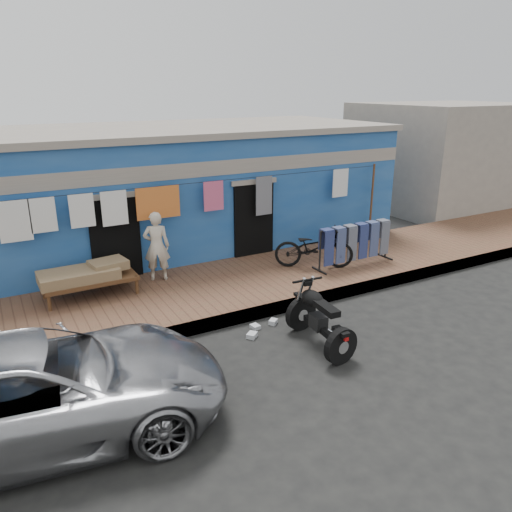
{
  "coord_description": "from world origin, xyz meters",
  "views": [
    {
      "loc": [
        -4.6,
        -6.31,
        4.4
      ],
      "look_at": [
        0.0,
        2.0,
        1.15
      ],
      "focal_mm": 35.0,
      "sensor_mm": 36.0,
      "label": 1
    }
  ],
  "objects_px": {
    "seated_person": "(157,246)",
    "charpoy": "(90,281)",
    "bicycle": "(314,243)",
    "car": "(35,390)",
    "jeans_rack": "(355,244)",
    "motorcycle": "(320,317)"
  },
  "relations": [
    {
      "from": "car",
      "to": "charpoy",
      "type": "bearing_deg",
      "value": -13.85
    },
    {
      "from": "charpoy",
      "to": "jeans_rack",
      "type": "height_order",
      "value": "jeans_rack"
    },
    {
      "from": "charpoy",
      "to": "seated_person",
      "type": "bearing_deg",
      "value": 8.43
    },
    {
      "from": "bicycle",
      "to": "charpoy",
      "type": "height_order",
      "value": "bicycle"
    },
    {
      "from": "seated_person",
      "to": "bicycle",
      "type": "height_order",
      "value": "seated_person"
    },
    {
      "from": "car",
      "to": "bicycle",
      "type": "xyz_separation_m",
      "value": [
        6.52,
        3.06,
        0.14
      ]
    },
    {
      "from": "car",
      "to": "motorcycle",
      "type": "distance_m",
      "value": 4.66
    },
    {
      "from": "motorcycle",
      "to": "jeans_rack",
      "type": "distance_m",
      "value": 3.81
    },
    {
      "from": "car",
      "to": "seated_person",
      "type": "xyz_separation_m",
      "value": [
        2.99,
        4.09,
        0.32
      ]
    },
    {
      "from": "jeans_rack",
      "to": "motorcycle",
      "type": "bearing_deg",
      "value": -138.43
    },
    {
      "from": "motorcycle",
      "to": "car",
      "type": "bearing_deg",
      "value": -172.64
    },
    {
      "from": "bicycle",
      "to": "jeans_rack",
      "type": "height_order",
      "value": "bicycle"
    },
    {
      "from": "bicycle",
      "to": "charpoy",
      "type": "bearing_deg",
      "value": 113.12
    },
    {
      "from": "seated_person",
      "to": "jeans_rack",
      "type": "distance_m",
      "value": 4.71
    },
    {
      "from": "seated_person",
      "to": "jeans_rack",
      "type": "bearing_deg",
      "value": -175.88
    },
    {
      "from": "car",
      "to": "motorcycle",
      "type": "bearing_deg",
      "value": -80.44
    },
    {
      "from": "seated_person",
      "to": "charpoy",
      "type": "xyz_separation_m",
      "value": [
        -1.53,
        -0.23,
        -0.46
      ]
    },
    {
      "from": "bicycle",
      "to": "charpoy",
      "type": "xyz_separation_m",
      "value": [
        -5.07,
        0.8,
        -0.27
      ]
    },
    {
      "from": "seated_person",
      "to": "charpoy",
      "type": "bearing_deg",
      "value": 29.15
    },
    {
      "from": "charpoy",
      "to": "jeans_rack",
      "type": "relative_size",
      "value": 0.91
    },
    {
      "from": "car",
      "to": "jeans_rack",
      "type": "height_order",
      "value": "car"
    },
    {
      "from": "seated_person",
      "to": "charpoy",
      "type": "height_order",
      "value": "seated_person"
    }
  ]
}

